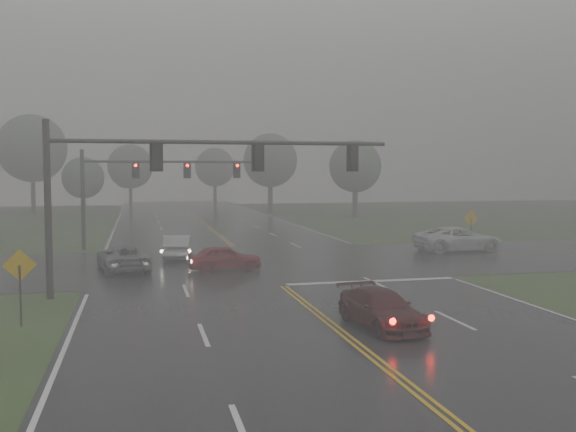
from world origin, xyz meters
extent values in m
plane|color=#273F1B|center=(0.00, 0.00, 0.00)|extent=(180.00, 180.00, 0.00)
cube|color=black|center=(0.00, 20.00, 0.00)|extent=(18.00, 160.00, 0.02)
cube|color=black|center=(0.00, 22.00, 0.00)|extent=(120.00, 14.00, 0.02)
cube|color=silver|center=(4.50, 14.40, 0.00)|extent=(8.50, 0.50, 0.01)
imported|color=#3B0A0E|center=(1.55, 5.65, 0.00)|extent=(2.24, 4.53, 1.27)
imported|color=maroon|center=(-2.03, 19.50, 0.00)|extent=(4.09, 1.85, 1.36)
imported|color=#A7A9AE|center=(-4.19, 24.84, 0.00)|extent=(2.08, 4.58, 1.46)
imported|color=slate|center=(-7.38, 20.75, 0.00)|extent=(3.17, 5.39, 1.41)
imported|color=silver|center=(14.32, 24.23, 0.00)|extent=(6.00, 2.95, 1.64)
cylinder|color=black|center=(-10.20, 13.54, 3.76)|extent=(0.29, 0.29, 7.53)
cylinder|color=black|center=(-10.20, 13.54, 6.69)|extent=(0.19, 0.19, 0.84)
cylinder|color=black|center=(-2.74, 13.54, 6.64)|extent=(14.92, 0.19, 0.19)
cube|color=black|center=(-5.72, 13.54, 6.01)|extent=(0.36, 0.29, 1.10)
cube|color=black|center=(-5.72, 13.71, 6.01)|extent=(0.58, 0.03, 1.31)
cube|color=black|center=(-1.25, 13.54, 6.01)|extent=(0.36, 0.29, 1.10)
cube|color=black|center=(-1.25, 13.71, 6.01)|extent=(0.58, 0.03, 1.31)
cube|color=black|center=(3.23, 13.54, 6.01)|extent=(0.36, 0.29, 1.10)
cube|color=black|center=(3.23, 13.71, 6.01)|extent=(0.58, 0.03, 1.31)
cylinder|color=black|center=(-10.20, 30.82, 3.42)|extent=(0.27, 0.27, 6.84)
cylinder|color=black|center=(-10.20, 30.82, 6.08)|extent=(0.17, 0.17, 0.76)
cylinder|color=black|center=(-4.32, 30.82, 6.03)|extent=(11.77, 0.17, 0.17)
cube|color=black|center=(-6.67, 30.82, 5.46)|extent=(0.32, 0.27, 1.00)
cube|color=black|center=(-6.67, 30.97, 5.46)|extent=(0.52, 0.03, 1.19)
cylinder|color=#FF0C05|center=(-6.67, 30.66, 5.78)|extent=(0.21, 0.06, 0.21)
cube|color=black|center=(-3.14, 30.82, 5.46)|extent=(0.32, 0.27, 1.00)
cube|color=black|center=(-3.14, 30.97, 5.46)|extent=(0.52, 0.03, 1.19)
cylinder|color=#FF0C05|center=(-3.14, 30.66, 5.78)|extent=(0.21, 0.06, 0.21)
cube|color=black|center=(0.39, 30.82, 5.46)|extent=(0.32, 0.27, 1.00)
cube|color=black|center=(0.39, 30.97, 5.46)|extent=(0.52, 0.03, 1.19)
cylinder|color=#FF0C05|center=(0.39, 30.66, 5.78)|extent=(0.21, 0.06, 0.21)
cylinder|color=black|center=(-10.53, 8.62, 1.07)|extent=(0.07, 0.07, 2.14)
cube|color=#C7940B|center=(-10.53, 8.66, 2.14)|extent=(1.12, 0.17, 1.12)
cylinder|color=black|center=(15.28, 24.29, 1.11)|extent=(0.07, 0.07, 2.22)
cube|color=#C7940B|center=(15.28, 24.33, 2.22)|extent=(1.15, 0.24, 1.16)
cylinder|color=#2E231E|center=(-12.67, 62.05, 1.34)|extent=(0.50, 0.50, 2.68)
sphere|color=#334830|center=(-12.67, 62.05, 4.61)|extent=(4.76, 4.76, 4.76)
cylinder|color=#2E231E|center=(10.20, 66.98, 1.97)|extent=(0.62, 0.62, 3.94)
sphere|color=#334830|center=(10.20, 66.98, 6.79)|extent=(7.01, 7.01, 7.01)
cylinder|color=#2E231E|center=(-7.59, 77.28, 1.75)|extent=(0.50, 0.50, 3.49)
sphere|color=#334830|center=(-7.59, 77.28, 6.02)|extent=(6.21, 6.21, 6.21)
cylinder|color=#2E231E|center=(18.28, 56.73, 1.72)|extent=(0.63, 0.63, 3.45)
sphere|color=#334830|center=(18.28, 56.73, 5.94)|extent=(6.13, 6.13, 6.13)
cylinder|color=#2E231E|center=(-19.43, 70.99, 2.39)|extent=(0.55, 0.55, 4.79)
sphere|color=#334830|center=(-19.43, 70.99, 8.24)|extent=(8.51, 8.51, 8.51)
cylinder|color=#2E231E|center=(5.31, 86.87, 1.74)|extent=(0.57, 0.57, 3.49)
sphere|color=#334830|center=(5.31, 86.87, 6.01)|extent=(6.20, 6.20, 6.20)
camera|label=1|loc=(-6.49, -14.75, 5.37)|focal=40.00mm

